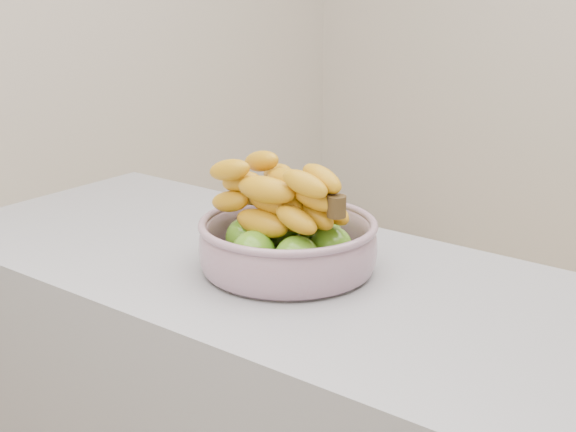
% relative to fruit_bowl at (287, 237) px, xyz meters
% --- Properties ---
extents(fruit_bowl, '(0.31, 0.31, 0.18)m').
position_rel_fruit_bowl_xyz_m(fruit_bowl, '(0.00, 0.00, 0.00)').
color(fruit_bowl, '#AAB3CC').
rests_on(fruit_bowl, counter).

